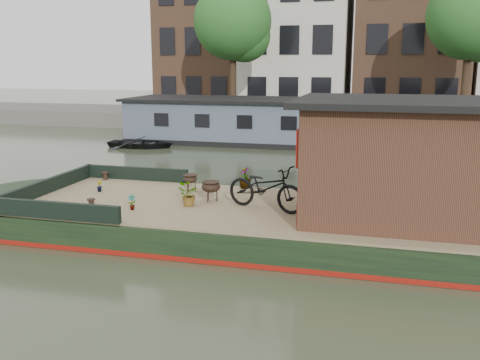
% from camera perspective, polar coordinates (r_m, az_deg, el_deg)
% --- Properties ---
extents(ground, '(120.00, 120.00, 0.00)m').
position_cam_1_polar(ground, '(11.89, 4.94, -6.12)').
color(ground, '#2A3220').
rests_on(ground, ground).
extents(houseboat_hull, '(14.01, 4.02, 0.60)m').
position_cam_1_polar(houseboat_hull, '(12.09, -1.28, -4.41)').
color(houseboat_hull, black).
rests_on(houseboat_hull, ground).
extents(houseboat_deck, '(11.80, 3.80, 0.05)m').
position_cam_1_polar(houseboat_deck, '(11.71, 5.00, -3.22)').
color(houseboat_deck, '#857252').
rests_on(houseboat_deck, houseboat_hull).
extents(bow_bulwark, '(3.00, 4.00, 0.35)m').
position_cam_1_polar(bow_bulwark, '(13.44, -16.79, -0.79)').
color(bow_bulwark, black).
rests_on(bow_bulwark, houseboat_deck).
extents(cabin, '(4.00, 3.50, 2.42)m').
position_cam_1_polar(cabin, '(11.29, 16.12, 2.27)').
color(cabin, black).
rests_on(cabin, houseboat_deck).
extents(bicycle, '(1.97, 1.23, 0.98)m').
position_cam_1_polar(bicycle, '(11.53, 2.75, -0.81)').
color(bicycle, black).
rests_on(bicycle, houseboat_deck).
extents(potted_plant_a, '(0.22, 0.20, 0.35)m').
position_cam_1_polar(potted_plant_a, '(11.78, -11.47, -2.32)').
color(potted_plant_a, brown).
rests_on(potted_plant_a, houseboat_deck).
extents(potted_plant_b, '(0.19, 0.20, 0.28)m').
position_cam_1_polar(potted_plant_b, '(13.66, -14.79, -0.61)').
color(potted_plant_b, brown).
rests_on(potted_plant_b, houseboat_deck).
extents(potted_plant_c, '(0.56, 0.52, 0.51)m').
position_cam_1_polar(potted_plant_c, '(11.91, -5.60, -1.57)').
color(potted_plant_c, '#B15B33').
rests_on(potted_plant_c, houseboat_deck).
extents(potted_plant_d, '(0.43, 0.43, 0.55)m').
position_cam_1_polar(potted_plant_d, '(13.53, 0.53, 0.27)').
color(potted_plant_d, brown).
rests_on(potted_plant_d, houseboat_deck).
extents(brazier_front, '(0.54, 0.54, 0.46)m').
position_cam_1_polar(brazier_front, '(12.29, -3.12, -1.21)').
color(brazier_front, black).
rests_on(brazier_front, houseboat_deck).
extents(brazier_rear, '(0.42, 0.42, 0.41)m').
position_cam_1_polar(brazier_rear, '(13.34, -5.32, -0.28)').
color(brazier_rear, black).
rests_on(brazier_rear, houseboat_deck).
extents(bollard_port, '(0.19, 0.19, 0.22)m').
position_cam_1_polar(bollard_port, '(15.00, -14.18, 0.43)').
color(bollard_port, black).
rests_on(bollard_port, houseboat_deck).
extents(bollard_stbd, '(0.18, 0.18, 0.20)m').
position_cam_1_polar(bollard_stbd, '(12.19, -15.58, -2.40)').
color(bollard_stbd, black).
rests_on(bollard_stbd, houseboat_deck).
extents(dinghy, '(3.13, 2.29, 0.63)m').
position_cam_1_polar(dinghy, '(24.86, -10.50, 4.18)').
color(dinghy, black).
rests_on(dinghy, ground).
extents(far_houseboat, '(20.40, 4.40, 2.11)m').
position_cam_1_polar(far_houseboat, '(25.35, 10.48, 5.82)').
color(far_houseboat, '#444E5B').
rests_on(far_houseboat, ground).
extents(quay, '(60.00, 6.00, 0.90)m').
position_cam_1_polar(quay, '(31.85, 11.38, 6.14)').
color(quay, '#47443F').
rests_on(quay, ground).
extents(townhouse_row, '(27.25, 8.00, 16.50)m').
position_cam_1_polar(townhouse_row, '(38.89, 12.80, 18.16)').
color(townhouse_row, brown).
rests_on(townhouse_row, ground).
extents(tree_left, '(4.40, 4.40, 7.40)m').
position_cam_1_polar(tree_left, '(31.37, -0.50, 16.25)').
color(tree_left, '#332316').
rests_on(tree_left, quay).
extents(tree_right, '(4.40, 4.40, 7.40)m').
position_cam_1_polar(tree_right, '(30.57, 23.64, 15.36)').
color(tree_right, '#332316').
rests_on(tree_right, quay).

